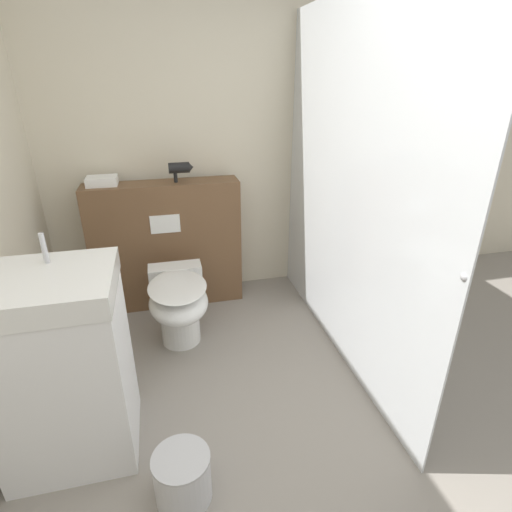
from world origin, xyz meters
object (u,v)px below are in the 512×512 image
at_px(hair_drier, 180,168).
at_px(waste_bin, 183,477).
at_px(toilet, 179,304).
at_px(sink_vanity, 63,369).

bearing_deg(hair_drier, waste_bin, -95.93).
distance_m(toilet, sink_vanity, 0.96).
bearing_deg(sink_vanity, toilet, 52.93).
relative_size(toilet, hair_drier, 3.52).
bearing_deg(hair_drier, toilet, -100.54).
xyz_separation_m(sink_vanity, waste_bin, (0.50, -0.41, -0.37)).
height_order(toilet, sink_vanity, sink_vanity).
height_order(toilet, waste_bin, toilet).
xyz_separation_m(toilet, waste_bin, (-0.07, -1.16, -0.20)).
distance_m(hair_drier, waste_bin, 2.03).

